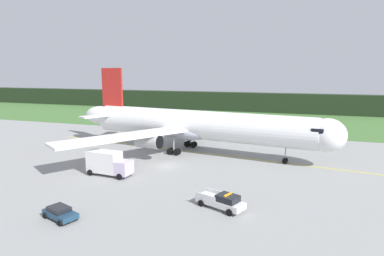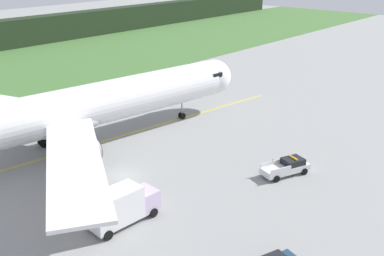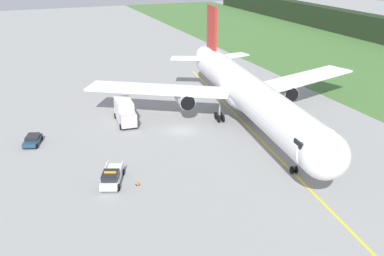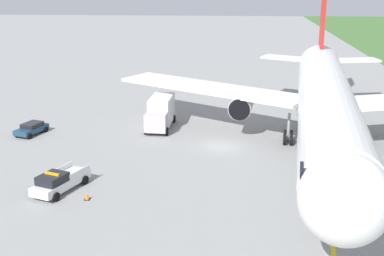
{
  "view_description": "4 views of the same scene",
  "coord_description": "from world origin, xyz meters",
  "px_view_note": "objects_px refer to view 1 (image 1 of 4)",
  "views": [
    {
      "loc": [
        20.24,
        -46.9,
        15.12
      ],
      "look_at": [
        1.46,
        8.36,
        4.96
      ],
      "focal_mm": 30.23,
      "sensor_mm": 36.0,
      "label": 1
    },
    {
      "loc": [
        -28.81,
        -35.68,
        23.29
      ],
      "look_at": [
        8.03,
        -3.22,
        4.21
      ],
      "focal_mm": 42.31,
      "sensor_mm": 36.0,
      "label": 2
    },
    {
      "loc": [
        59.02,
        -22.08,
        25.69
      ],
      "look_at": [
        8.92,
        -2.03,
        3.98
      ],
      "focal_mm": 41.91,
      "sensor_mm": 36.0,
      "label": 3
    },
    {
      "loc": [
        51.92,
        -0.05,
        17.78
      ],
      "look_at": [
        9.02,
        -2.69,
        4.7
      ],
      "focal_mm": 48.96,
      "sensor_mm": 36.0,
      "label": 4
    }
  ],
  "objects_px": {
    "airliner": "(194,125)",
    "ops_pickup_truck": "(222,201)",
    "apron_cone": "(239,199)",
    "staff_car": "(60,213)",
    "catering_truck": "(108,163)"
  },
  "relations": [
    {
      "from": "airliner",
      "to": "ops_pickup_truck",
      "type": "relative_size",
      "value": 8.85
    },
    {
      "from": "airliner",
      "to": "apron_cone",
      "type": "bearing_deg",
      "value": -59.0
    },
    {
      "from": "airliner",
      "to": "staff_car",
      "type": "bearing_deg",
      "value": -97.71
    },
    {
      "from": "apron_cone",
      "to": "staff_car",
      "type": "bearing_deg",
      "value": -147.75
    },
    {
      "from": "staff_car",
      "to": "ops_pickup_truck",
      "type": "bearing_deg",
      "value": 27.28
    },
    {
      "from": "ops_pickup_truck",
      "to": "catering_truck",
      "type": "bearing_deg",
      "value": 161.56
    },
    {
      "from": "catering_truck",
      "to": "staff_car",
      "type": "relative_size",
      "value": 1.59
    },
    {
      "from": "airliner",
      "to": "ops_pickup_truck",
      "type": "bearing_deg",
      "value": -64.83
    },
    {
      "from": "ops_pickup_truck",
      "to": "apron_cone",
      "type": "height_order",
      "value": "ops_pickup_truck"
    },
    {
      "from": "airliner",
      "to": "staff_car",
      "type": "distance_m",
      "value": 32.09
    },
    {
      "from": "ops_pickup_truck",
      "to": "staff_car",
      "type": "relative_size",
      "value": 1.37
    },
    {
      "from": "ops_pickup_truck",
      "to": "catering_truck",
      "type": "height_order",
      "value": "catering_truck"
    },
    {
      "from": "airliner",
      "to": "catering_truck",
      "type": "bearing_deg",
      "value": -113.8
    },
    {
      "from": "airliner",
      "to": "staff_car",
      "type": "relative_size",
      "value": 12.09
    },
    {
      "from": "ops_pickup_truck",
      "to": "staff_car",
      "type": "bearing_deg",
      "value": -152.72
    }
  ]
}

